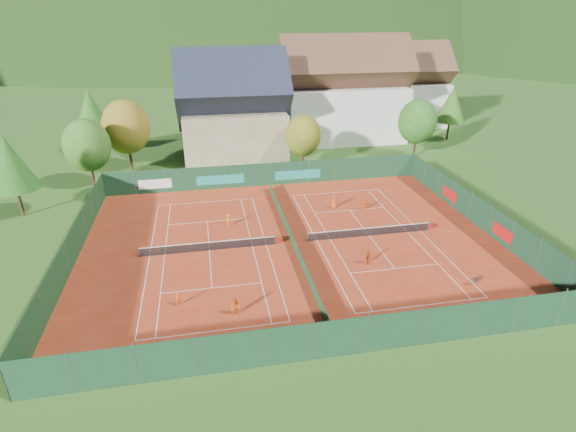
{
  "coord_description": "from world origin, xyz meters",
  "views": [
    {
      "loc": [
        -7.71,
        -37.95,
        20.99
      ],
      "look_at": [
        0.0,
        2.0,
        2.0
      ],
      "focal_mm": 28.0,
      "sensor_mm": 36.0,
      "label": 1
    }
  ],
  "objects_px": {
    "player_left_mid": "(235,307)",
    "player_right_far_b": "(364,204)",
    "player_right_far_a": "(334,202)",
    "ball_hopper": "(475,280)",
    "hotel_block_b": "(401,90)",
    "player_left_far": "(228,220)",
    "player_right_near": "(368,257)",
    "hotel_block_a": "(343,96)",
    "player_left_near": "(178,299)",
    "chalet": "(233,112)"
  },
  "relations": [
    {
      "from": "hotel_block_b",
      "to": "player_left_mid",
      "type": "height_order",
      "value": "hotel_block_b"
    },
    {
      "from": "player_left_mid",
      "to": "player_right_far_b",
      "type": "xyz_separation_m",
      "value": [
        15.92,
        16.55,
        -0.08
      ]
    },
    {
      "from": "player_left_far",
      "to": "player_right_far_b",
      "type": "distance_m",
      "value": 15.39
    },
    {
      "from": "player_right_near",
      "to": "hotel_block_b",
      "type": "bearing_deg",
      "value": 17.98
    },
    {
      "from": "player_right_far_a",
      "to": "ball_hopper",
      "type": "bearing_deg",
      "value": 102.67
    },
    {
      "from": "player_right_near",
      "to": "player_right_far_b",
      "type": "relative_size",
      "value": 1.04
    },
    {
      "from": "ball_hopper",
      "to": "player_left_far",
      "type": "distance_m",
      "value": 24.41
    },
    {
      "from": "player_left_mid",
      "to": "player_right_near",
      "type": "bearing_deg",
      "value": 49.7
    },
    {
      "from": "hotel_block_a",
      "to": "player_left_mid",
      "type": "height_order",
      "value": "hotel_block_a"
    },
    {
      "from": "player_left_far",
      "to": "player_right_far_b",
      "type": "relative_size",
      "value": 0.97
    },
    {
      "from": "ball_hopper",
      "to": "hotel_block_b",
      "type": "bearing_deg",
      "value": 72.91
    },
    {
      "from": "player_left_far",
      "to": "ball_hopper",
      "type": "bearing_deg",
      "value": 176.1
    },
    {
      "from": "player_left_far",
      "to": "player_right_near",
      "type": "bearing_deg",
      "value": 173.33
    },
    {
      "from": "chalet",
      "to": "ball_hopper",
      "type": "xyz_separation_m",
      "value": [
        16.36,
        -40.12,
        -6.07
      ]
    },
    {
      "from": "hotel_block_b",
      "to": "ball_hopper",
      "type": "xyz_separation_m",
      "value": [
        -16.64,
        -54.12,
        -6.06
      ]
    },
    {
      "from": "chalet",
      "to": "player_left_near",
      "type": "distance_m",
      "value": 39.5
    },
    {
      "from": "hotel_block_a",
      "to": "hotel_block_b",
      "type": "bearing_deg",
      "value": 29.74
    },
    {
      "from": "hotel_block_a",
      "to": "player_right_far_a",
      "type": "xyz_separation_m",
      "value": [
        -9.58,
        -28.66,
        -6.63
      ]
    },
    {
      "from": "hotel_block_a",
      "to": "player_right_far_b",
      "type": "distance_m",
      "value": 31.28
    },
    {
      "from": "chalet",
      "to": "player_left_mid",
      "type": "height_order",
      "value": "chalet"
    },
    {
      "from": "player_right_far_b",
      "to": "player_left_near",
      "type": "bearing_deg",
      "value": 32.21
    },
    {
      "from": "ball_hopper",
      "to": "chalet",
      "type": "bearing_deg",
      "value": 112.19
    },
    {
      "from": "hotel_block_b",
      "to": "player_right_far_b",
      "type": "distance_m",
      "value": 43.44
    },
    {
      "from": "chalet",
      "to": "player_left_far",
      "type": "distance_m",
      "value": 25.87
    },
    {
      "from": "chalet",
      "to": "player_right_far_a",
      "type": "height_order",
      "value": "chalet"
    },
    {
      "from": "player_right_near",
      "to": "player_right_far_b",
      "type": "distance_m",
      "value": 11.89
    },
    {
      "from": "player_left_near",
      "to": "player_right_near",
      "type": "relative_size",
      "value": 0.81
    },
    {
      "from": "ball_hopper",
      "to": "player_left_mid",
      "type": "bearing_deg",
      "value": -179.18
    },
    {
      "from": "hotel_block_a",
      "to": "player_right_far_b",
      "type": "relative_size",
      "value": 15.43
    },
    {
      "from": "player_right_far_a",
      "to": "player_right_far_b",
      "type": "xyz_separation_m",
      "value": [
        3.12,
        -1.21,
        -0.06
      ]
    },
    {
      "from": "hotel_block_a",
      "to": "player_right_far_a",
      "type": "bearing_deg",
      "value": -108.49
    },
    {
      "from": "ball_hopper",
      "to": "player_right_far_a",
      "type": "relative_size",
      "value": 0.53
    },
    {
      "from": "player_left_mid",
      "to": "player_right_far_b",
      "type": "height_order",
      "value": "player_left_mid"
    },
    {
      "from": "player_right_far_a",
      "to": "player_right_near",
      "type": "bearing_deg",
      "value": 78.49
    },
    {
      "from": "player_left_far",
      "to": "hotel_block_b",
      "type": "bearing_deg",
      "value": -98.2
    },
    {
      "from": "player_left_mid",
      "to": "player_right_far_b",
      "type": "bearing_deg",
      "value": 72.65
    },
    {
      "from": "ball_hopper",
      "to": "player_right_near",
      "type": "relative_size",
      "value": 0.55
    },
    {
      "from": "hotel_block_b",
      "to": "player_right_near",
      "type": "relative_size",
      "value": 11.9
    },
    {
      "from": "hotel_block_a",
      "to": "player_right_far_b",
      "type": "xyz_separation_m",
      "value": [
        -6.46,
        -29.86,
        -6.68
      ]
    },
    {
      "from": "player_right_far_a",
      "to": "player_left_near",
      "type": "bearing_deg",
      "value": 33.58
    },
    {
      "from": "hotel_block_a",
      "to": "player_left_far",
      "type": "bearing_deg",
      "value": -125.11
    },
    {
      "from": "ball_hopper",
      "to": "player_right_far_b",
      "type": "xyz_separation_m",
      "value": [
        -3.82,
        16.26,
        0.14
      ]
    },
    {
      "from": "player_left_near",
      "to": "player_left_mid",
      "type": "bearing_deg",
      "value": -70.68
    },
    {
      "from": "hotel_block_a",
      "to": "player_left_mid",
      "type": "xyz_separation_m",
      "value": [
        -22.38,
        -46.41,
        -6.61
      ]
    },
    {
      "from": "player_left_mid",
      "to": "player_right_far_a",
      "type": "distance_m",
      "value": 21.88
    },
    {
      "from": "player_right_far_a",
      "to": "player_right_far_b",
      "type": "bearing_deg",
      "value": 149.86
    },
    {
      "from": "player_left_mid",
      "to": "player_right_far_a",
      "type": "bearing_deg",
      "value": 80.77
    },
    {
      "from": "player_left_near",
      "to": "player_left_mid",
      "type": "xyz_separation_m",
      "value": [
        4.22,
        -2.12,
        0.19
      ]
    },
    {
      "from": "hotel_block_a",
      "to": "ball_hopper",
      "type": "height_order",
      "value": "hotel_block_a"
    },
    {
      "from": "player_left_far",
      "to": "player_right_far_a",
      "type": "xyz_separation_m",
      "value": [
        12.22,
        2.36,
        0.08
      ]
    }
  ]
}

